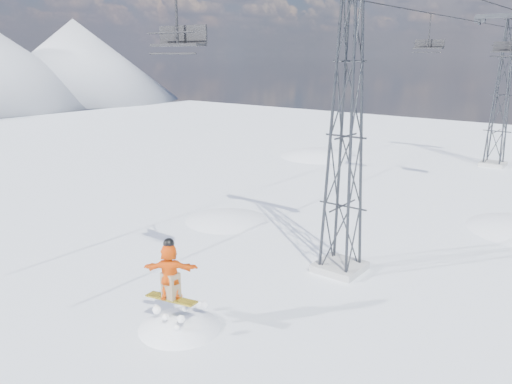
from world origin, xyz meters
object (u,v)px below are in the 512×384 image
at_px(snowboarder_jump, 182,371).
at_px(lift_tower_near, 346,137).
at_px(lift_tower_far, 502,96).
at_px(lift_chair_near, 179,38).

bearing_deg(snowboarder_jump, lift_tower_near, 74.94).
height_order(lift_tower_far, lift_chair_near, lift_tower_far).
bearing_deg(lift_tower_near, snowboarder_jump, -105.06).
height_order(lift_tower_near, lift_tower_far, same).
bearing_deg(snowboarder_jump, lift_tower_far, 86.59).
bearing_deg(lift_tower_near, lift_chair_near, -109.09).
bearing_deg(lift_chair_near, lift_tower_far, 85.99).
bearing_deg(lift_chair_near, lift_tower_near, 70.91).
distance_m(lift_tower_near, lift_tower_far, 25.00).
distance_m(snowboarder_jump, lift_chair_near, 10.60).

